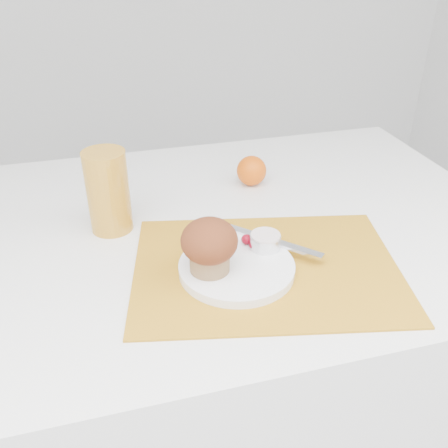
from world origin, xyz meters
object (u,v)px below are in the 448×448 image
object	(u,v)px
table	(213,360)
plate	(237,268)
orange	(251,171)
juice_glass	(108,192)
muffin	(209,245)

from	to	relation	value
table	plate	size ratio (longest dim) A/B	6.20
orange	juice_glass	size ratio (longest dim) A/B	0.42
muffin	juice_glass	bearing A→B (deg)	124.71
orange	muffin	bearing A→B (deg)	-118.81
table	juice_glass	xyz separation A→B (m)	(-0.19, 0.03, 0.45)
plate	juice_glass	world-z (taller)	juice_glass
table	plate	xyz separation A→B (m)	(0.00, -0.17, 0.39)
table	muffin	xyz separation A→B (m)	(-0.04, -0.17, 0.44)
orange	muffin	xyz separation A→B (m)	(-0.17, -0.32, 0.03)
table	plate	bearing A→B (deg)	-89.39
plate	orange	size ratio (longest dim) A/B	2.92
table	plate	world-z (taller)	plate
orange	muffin	distance (m)	0.36
table	orange	distance (m)	0.45
juice_glass	muffin	distance (m)	0.25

